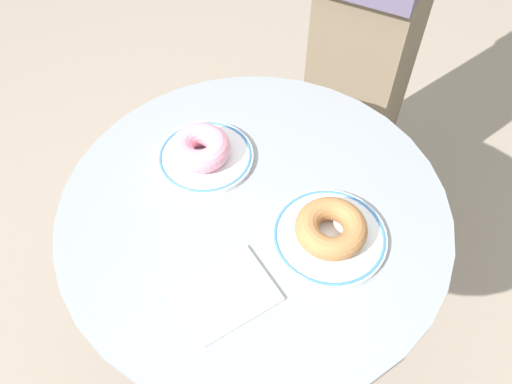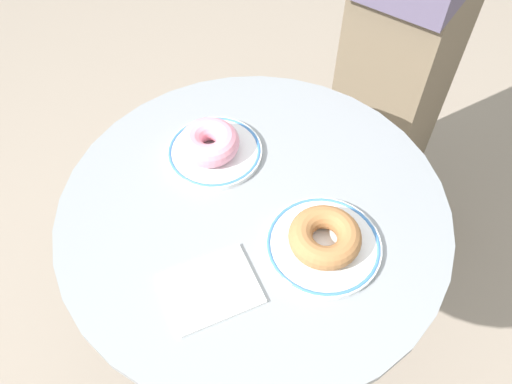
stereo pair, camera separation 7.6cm
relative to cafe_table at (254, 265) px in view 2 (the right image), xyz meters
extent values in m
cube|color=gray|center=(0.00, 0.00, -0.53)|extent=(7.00, 7.00, 0.02)
cylinder|color=gray|center=(0.00, 0.00, 0.20)|extent=(0.69, 0.69, 0.02)
cylinder|color=gray|center=(0.00, 0.00, -0.15)|extent=(0.06, 0.06, 0.69)
cylinder|color=gray|center=(0.00, 0.00, -0.51)|extent=(0.33, 0.33, 0.03)
cylinder|color=white|center=(-0.14, 0.03, 0.22)|extent=(0.18, 0.18, 0.01)
torus|color=#3D75BC|center=(-0.14, 0.03, 0.22)|extent=(0.17, 0.17, 0.01)
cylinder|color=white|center=(0.14, 0.03, 0.22)|extent=(0.19, 0.19, 0.01)
torus|color=#3D75BC|center=(0.14, 0.03, 0.22)|extent=(0.19, 0.19, 0.01)
torus|color=pink|center=(-0.14, 0.02, 0.25)|extent=(0.14, 0.14, 0.04)
torus|color=#A36B3D|center=(0.14, 0.03, 0.24)|extent=(0.16, 0.16, 0.04)
cube|color=white|center=(0.07, -0.16, 0.21)|extent=(0.15, 0.17, 0.01)
cube|color=brown|center=(-0.15, 0.65, -0.09)|extent=(0.29, 0.38, 0.85)
camera|label=1|loc=(0.33, -0.40, 0.94)|focal=35.89mm
camera|label=2|loc=(0.38, -0.35, 0.94)|focal=35.89mm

